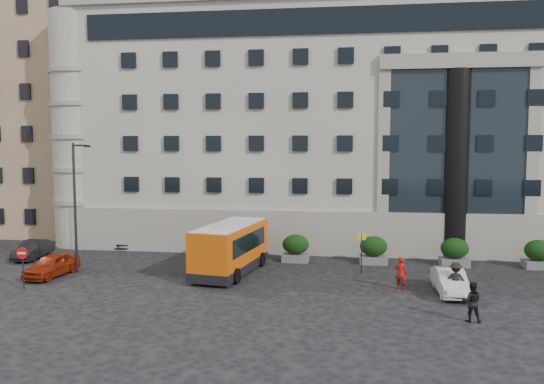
{
  "coord_description": "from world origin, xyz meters",
  "views": [
    {
      "loc": [
        4.18,
        -27.48,
        7.83
      ],
      "look_at": [
        0.01,
        4.59,
        5.0
      ],
      "focal_mm": 35.0,
      "sensor_mm": 36.0,
      "label": 1
    }
  ],
  "objects_px": {
    "parked_car_d": "(96,228)",
    "white_taxi": "(450,281)",
    "street_lamp": "(76,202)",
    "pedestrian_c": "(456,280)",
    "hedge_e": "(539,254)",
    "no_entry_sign": "(22,259)",
    "bus_stop_sign": "(362,246)",
    "parked_car_a": "(52,265)",
    "pedestrian_a": "(401,273)",
    "hedge_d": "(455,252)",
    "parked_car_b": "(33,250)",
    "red_truck": "(154,219)",
    "parked_car_c": "(132,237)",
    "pedestrian_b": "(472,302)",
    "hedge_a": "(220,246)",
    "minibus": "(231,246)",
    "hedge_b": "(296,248)",
    "hedge_c": "(374,250)"
  },
  "relations": [
    {
      "from": "no_entry_sign",
      "to": "parked_car_d",
      "type": "bearing_deg",
      "value": 103.21
    },
    {
      "from": "white_taxi",
      "to": "hedge_c",
      "type": "bearing_deg",
      "value": 117.46
    },
    {
      "from": "hedge_e",
      "to": "pedestrian_c",
      "type": "distance_m",
      "value": 10.07
    },
    {
      "from": "street_lamp",
      "to": "pedestrian_b",
      "type": "relative_size",
      "value": 4.42
    },
    {
      "from": "hedge_d",
      "to": "pedestrian_b",
      "type": "bearing_deg",
      "value": -97.93
    },
    {
      "from": "hedge_a",
      "to": "parked_car_d",
      "type": "relative_size",
      "value": 0.39
    },
    {
      "from": "hedge_b",
      "to": "minibus",
      "type": "xyz_separation_m",
      "value": [
        -3.69,
        -3.76,
        0.74
      ]
    },
    {
      "from": "bus_stop_sign",
      "to": "parked_car_a",
      "type": "xyz_separation_m",
      "value": [
        -18.49,
        -3.15,
        -1.05
      ]
    },
    {
      "from": "hedge_b",
      "to": "red_truck",
      "type": "relative_size",
      "value": 0.31
    },
    {
      "from": "bus_stop_sign",
      "to": "white_taxi",
      "type": "distance_m",
      "value": 6.11
    },
    {
      "from": "parked_car_b",
      "to": "pedestrian_b",
      "type": "distance_m",
      "value": 28.77
    },
    {
      "from": "hedge_d",
      "to": "parked_car_b",
      "type": "relative_size",
      "value": 0.48
    },
    {
      "from": "minibus",
      "to": "parked_car_a",
      "type": "relative_size",
      "value": 1.9
    },
    {
      "from": "hedge_a",
      "to": "pedestrian_a",
      "type": "relative_size",
      "value": 1.03
    },
    {
      "from": "street_lamp",
      "to": "parked_car_b",
      "type": "distance_m",
      "value": 7.14
    },
    {
      "from": "red_truck",
      "to": "parked_car_b",
      "type": "relative_size",
      "value": 1.54
    },
    {
      "from": "hedge_e",
      "to": "red_truck",
      "type": "bearing_deg",
      "value": 163.04
    },
    {
      "from": "parked_car_d",
      "to": "white_taxi",
      "type": "bearing_deg",
      "value": -32.54
    },
    {
      "from": "parked_car_a",
      "to": "parked_car_c",
      "type": "distance_m",
      "value": 10.19
    },
    {
      "from": "parked_car_a",
      "to": "hedge_c",
      "type": "bearing_deg",
      "value": 24.04
    },
    {
      "from": "hedge_d",
      "to": "hedge_e",
      "type": "bearing_deg",
      "value": 0.0
    },
    {
      "from": "pedestrian_a",
      "to": "street_lamp",
      "type": "bearing_deg",
      "value": 13.36
    },
    {
      "from": "bus_stop_sign",
      "to": "parked_car_c",
      "type": "height_order",
      "value": "bus_stop_sign"
    },
    {
      "from": "hedge_e",
      "to": "white_taxi",
      "type": "distance_m",
      "value": 9.62
    },
    {
      "from": "hedge_e",
      "to": "parked_car_a",
      "type": "xyz_separation_m",
      "value": [
        -29.79,
        -5.95,
        -0.25
      ]
    },
    {
      "from": "red_truck",
      "to": "pedestrian_c",
      "type": "bearing_deg",
      "value": -21.7
    },
    {
      "from": "hedge_e",
      "to": "street_lamp",
      "type": "relative_size",
      "value": 0.23
    },
    {
      "from": "pedestrian_c",
      "to": "street_lamp",
      "type": "bearing_deg",
      "value": 4.01
    },
    {
      "from": "hedge_e",
      "to": "red_truck",
      "type": "height_order",
      "value": "red_truck"
    },
    {
      "from": "red_truck",
      "to": "parked_car_c",
      "type": "bearing_deg",
      "value": -77.96
    },
    {
      "from": "parked_car_c",
      "to": "pedestrian_b",
      "type": "distance_m",
      "value": 27.01
    },
    {
      "from": "parked_car_c",
      "to": "parked_car_d",
      "type": "bearing_deg",
      "value": 134.86
    },
    {
      "from": "street_lamp",
      "to": "pedestrian_c",
      "type": "xyz_separation_m",
      "value": [
        22.05,
        -2.73,
        -3.43
      ]
    },
    {
      "from": "parked_car_d",
      "to": "white_taxi",
      "type": "xyz_separation_m",
      "value": [
        27.0,
        -15.0,
        0.01
      ]
    },
    {
      "from": "hedge_c",
      "to": "parked_car_c",
      "type": "bearing_deg",
      "value": 167.22
    },
    {
      "from": "pedestrian_a",
      "to": "pedestrian_b",
      "type": "bearing_deg",
      "value": 133.77
    },
    {
      "from": "white_taxi",
      "to": "parked_car_c",
      "type": "bearing_deg",
      "value": 153.12
    },
    {
      "from": "hedge_d",
      "to": "red_truck",
      "type": "bearing_deg",
      "value": 159.57
    },
    {
      "from": "hedge_c",
      "to": "parked_car_c",
      "type": "height_order",
      "value": "hedge_c"
    },
    {
      "from": "street_lamp",
      "to": "pedestrian_c",
      "type": "bearing_deg",
      "value": -7.05
    },
    {
      "from": "street_lamp",
      "to": "red_truck",
      "type": "distance_m",
      "value": 13.85
    },
    {
      "from": "pedestrian_b",
      "to": "no_entry_sign",
      "type": "bearing_deg",
      "value": 0.61
    },
    {
      "from": "bus_stop_sign",
      "to": "pedestrian_c",
      "type": "relative_size",
      "value": 1.35
    },
    {
      "from": "hedge_c",
      "to": "hedge_a",
      "type": "bearing_deg",
      "value": 180.0
    },
    {
      "from": "no_entry_sign",
      "to": "hedge_b",
      "type": "bearing_deg",
      "value": 31.9
    },
    {
      "from": "minibus",
      "to": "parked_car_b",
      "type": "relative_size",
      "value": 1.99
    },
    {
      "from": "bus_stop_sign",
      "to": "parked_car_b",
      "type": "distance_m",
      "value": 22.57
    },
    {
      "from": "parked_car_b",
      "to": "pedestrian_a",
      "type": "bearing_deg",
      "value": -15.45
    },
    {
      "from": "hedge_a",
      "to": "hedge_d",
      "type": "relative_size",
      "value": 1.0
    },
    {
      "from": "hedge_d",
      "to": "street_lamp",
      "type": "distance_m",
      "value": 24.27
    }
  ]
}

